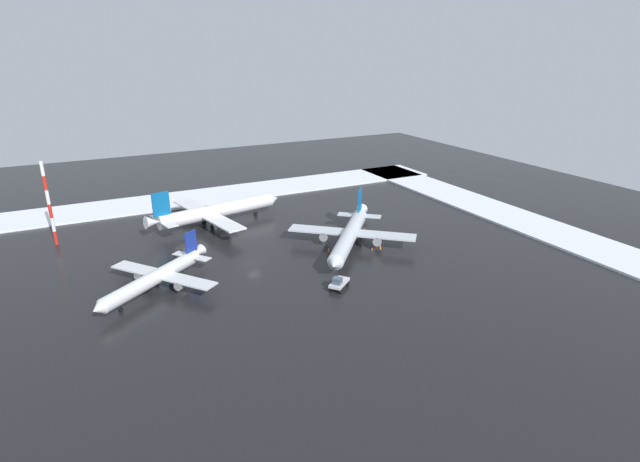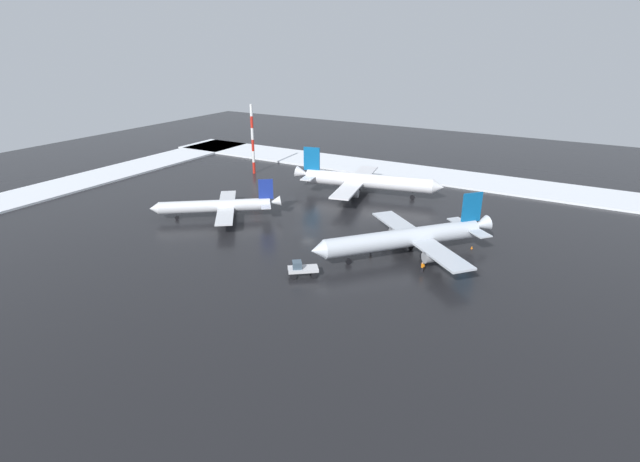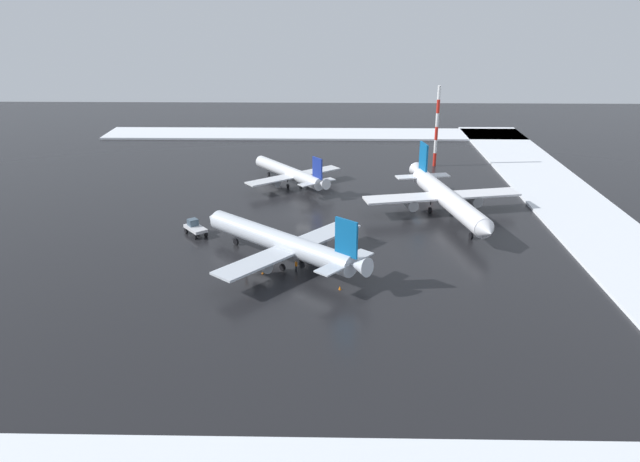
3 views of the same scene
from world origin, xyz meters
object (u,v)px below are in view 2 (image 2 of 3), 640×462
object	(u,v)px
airplane_foreground_jet	(365,181)
traffic_cone_wingtip_side	(424,265)
ground_crew_near_tug	(422,267)
airplane_far_rear	(218,206)
traffic_cone_near_nose	(394,235)
ground_crew_by_nose_gear	(428,249)
antenna_mast	(253,140)
ground_crew_mid_apron	(371,246)
pushback_tug	(301,268)
traffic_cone_mid_line	(472,247)
airplane_distant_tail	(407,238)

from	to	relation	value
airplane_foreground_jet	traffic_cone_wingtip_side	world-z (taller)	airplane_foreground_jet
airplane_foreground_jet	ground_crew_near_tug	world-z (taller)	airplane_foreground_jet
airplane_far_rear	traffic_cone_near_nose	bearing A→B (deg)	155.95
ground_crew_by_nose_gear	antenna_mast	distance (m)	65.50
ground_crew_mid_apron	antenna_mast	xyz separation A→B (m)	(49.45, -32.40, 8.16)
ground_crew_mid_apron	antenna_mast	world-z (taller)	antenna_mast
pushback_tug	traffic_cone_mid_line	world-z (taller)	pushback_tug
ground_crew_by_nose_gear	ground_crew_mid_apron	distance (m)	9.63
ground_crew_by_nose_gear	traffic_cone_wingtip_side	distance (m)	4.89
airplane_far_rear	pushback_tug	world-z (taller)	airplane_far_rear
ground_crew_near_tug	traffic_cone_mid_line	size ratio (longest dim) A/B	3.11
ground_crew_mid_apron	traffic_cone_near_nose	xyz separation A→B (m)	(-0.75, -8.35, -0.70)
airplane_foreground_jet	traffic_cone_wingtip_side	xyz separation A→B (m)	(-24.97, 30.27, -3.16)
airplane_foreground_jet	traffic_cone_near_nose	bearing A→B (deg)	-64.70
airplane_far_rear	pushback_tug	xyz separation A→B (m)	(-28.53, 13.95, -1.29)
airplane_far_rear	traffic_cone_near_nose	xyz separation A→B (m)	(-34.62, -8.26, -2.30)
traffic_cone_mid_line	antenna_mast	bearing A→B (deg)	-19.28
ground_crew_by_nose_gear	ground_crew_mid_apron	bearing A→B (deg)	86.12
ground_crew_near_tug	traffic_cone_mid_line	xyz separation A→B (m)	(-4.38, -13.30, -0.70)
airplane_far_rear	traffic_cone_mid_line	size ratio (longest dim) A/B	40.25
airplane_distant_tail	traffic_cone_mid_line	bearing A→B (deg)	174.22
ground_crew_near_tug	airplane_foreground_jet	bearing A→B (deg)	-126.51
traffic_cone_wingtip_side	pushback_tug	bearing A→B (deg)	40.28
ground_crew_mid_apron	traffic_cone_mid_line	distance (m)	17.73
antenna_mast	traffic_cone_near_nose	bearing A→B (deg)	154.41
antenna_mast	traffic_cone_wingtip_side	distance (m)	68.61
airplane_far_rear	ground_crew_by_nose_gear	bearing A→B (deg)	147.39
pushback_tug	traffic_cone_mid_line	bearing A→B (deg)	-168.20
ground_crew_by_nose_gear	traffic_cone_near_nose	xyz separation A→B (m)	(8.12, -4.63, -0.70)
ground_crew_by_nose_gear	antenna_mast	size ratio (longest dim) A/B	0.09
pushback_tug	ground_crew_near_tug	size ratio (longest dim) A/B	2.91
antenna_mast	pushback_tug	bearing A→B (deg)	133.64
ground_crew_by_nose_gear	antenna_mast	world-z (taller)	antenna_mast
airplane_foreground_jet	ground_crew_by_nose_gear	size ratio (longest dim) A/B	20.31
airplane_foreground_jet	ground_crew_mid_apron	world-z (taller)	airplane_foreground_jet
airplane_far_rear	ground_crew_by_nose_gear	xyz separation A→B (m)	(-42.74, -3.64, -1.61)
traffic_cone_near_nose	traffic_cone_mid_line	distance (m)	13.99
airplane_foreground_jet	traffic_cone_wingtip_side	distance (m)	39.36
airplane_foreground_jet	ground_crew_near_tug	bearing A→B (deg)	-64.02
airplane_far_rear	airplane_distant_tail	bearing A→B (deg)	144.61
pushback_tug	traffic_cone_near_nose	size ratio (longest dim) A/B	9.05
traffic_cone_wingtip_side	antenna_mast	bearing A→B (deg)	-29.42
antenna_mast	traffic_cone_mid_line	xyz separation A→B (m)	(-64.10, 22.43, -8.85)
ground_crew_by_nose_gear	traffic_cone_near_nose	size ratio (longest dim) A/B	3.11
airplane_distant_tail	ground_crew_by_nose_gear	size ratio (longest dim) A/B	15.80
airplane_foreground_jet	traffic_cone_wingtip_side	size ratio (longest dim) A/B	63.15
airplane_distant_tail	ground_crew_near_tug	size ratio (longest dim) A/B	15.80
airplane_far_rear	antenna_mast	bearing A→B (deg)	-101.72
ground_crew_near_tug	antenna_mast	size ratio (longest dim) A/B	0.09
airplane_far_rear	traffic_cone_mid_line	world-z (taller)	airplane_far_rear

